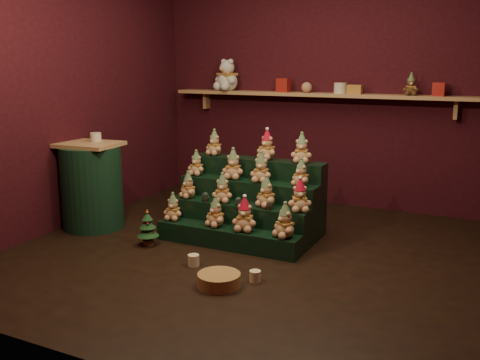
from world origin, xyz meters
The scene contains 40 objects.
ground centered at (0.00, 0.00, 0.00)m, with size 4.00×4.00×0.00m, color black.
back_wall centered at (0.00, 2.05, 1.40)m, with size 4.00×0.10×2.80m, color black.
front_wall centered at (0.00, -2.05, 1.40)m, with size 4.00×0.10×2.80m, color black.
left_wall centered at (-2.05, 0.00, 1.40)m, with size 0.10×4.00×2.80m, color black.
back_shelf centered at (0.00, 1.87, 1.29)m, with size 3.60×0.26×0.24m.
riser_tier_front centered at (-0.21, 0.05, 0.09)m, with size 1.40×0.22×0.18m, color black.
riser_tier_midfront centered at (-0.21, 0.27, 0.18)m, with size 1.40×0.22×0.36m, color black.
riser_tier_midback centered at (-0.21, 0.49, 0.27)m, with size 1.40×0.22×0.54m, color black.
riser_tier_back centered at (-0.21, 0.71, 0.36)m, with size 1.40×0.22×0.72m, color black.
teddy_0 centered at (-0.80, 0.06, 0.31)m, with size 0.19×0.17×0.26m, color tan, non-canonical shape.
teddy_1 centered at (-0.34, 0.06, 0.32)m, with size 0.20×0.18×0.28m, color tan, non-canonical shape.
teddy_2 centered at (-0.04, 0.06, 0.33)m, with size 0.22×0.20×0.31m, color tan, non-canonical shape.
teddy_3 centered at (0.35, 0.05, 0.33)m, with size 0.22×0.19×0.30m, color tan, non-canonical shape.
teddy_4 centered at (-0.75, 0.26, 0.49)m, with size 0.18×0.16×0.26m, color tan, non-canonical shape.
teddy_5 centered at (-0.37, 0.26, 0.50)m, with size 0.20×0.18×0.27m, color tan, non-canonical shape.
teddy_6 centered at (0.07, 0.29, 0.50)m, with size 0.20×0.18×0.28m, color tan, non-canonical shape.
teddy_7 centered at (0.40, 0.28, 0.51)m, with size 0.21×0.19×0.29m, color tan, non-canonical shape.
teddy_8 centered at (-0.79, 0.49, 0.66)m, with size 0.18×0.16×0.25m, color tan, non-canonical shape.
teddy_9 centered at (-0.38, 0.50, 0.69)m, with size 0.21×0.19×0.30m, color tan, non-canonical shape.
teddy_10 centered at (-0.07, 0.48, 0.68)m, with size 0.21×0.19×0.29m, color tan, non-canonical shape.
teddy_11 centered at (0.33, 0.50, 0.67)m, with size 0.18×0.16×0.25m, color tan, non-canonical shape.
teddy_12 centered at (-0.71, 0.72, 0.85)m, with size 0.18×0.17×0.26m, color tan, non-canonical shape.
teddy_13 centered at (-0.12, 0.72, 0.87)m, with size 0.21×0.19×0.29m, color tan, non-canonical shape.
teddy_14 centered at (0.25, 0.71, 0.86)m, with size 0.20×0.18×0.28m, color tan, non-canonical shape.
snow_globe_a centered at (-0.53, 0.21, 0.41)m, with size 0.07×0.07×0.09m.
snow_globe_b centered at (-0.18, 0.21, 0.40)m, with size 0.06×0.06×0.08m.
snow_globe_c centered at (0.14, 0.21, 0.40)m, with size 0.06×0.06×0.08m.
side_table centered at (-1.73, -0.02, 0.44)m, with size 0.61×0.61×0.88m.
table_ornament centered at (-1.73, 0.08, 0.92)m, with size 0.11×0.11×0.09m, color beige.
mini_christmas_tree centered at (-0.89, -0.23, 0.17)m, with size 0.20×0.20×0.35m.
mug_left centered at (-0.25, -0.48, 0.05)m, with size 0.10×0.10×0.10m, color beige.
mug_right centered at (0.35, -0.56, 0.04)m, with size 0.09×0.09×0.09m, color beige.
wicker_basket centered at (0.14, -0.76, 0.05)m, with size 0.33×0.33×0.10m, color #AC8445.
white_bear centered at (-1.14, 1.84, 1.56)m, with size 0.34×0.31×0.48m, color silver, non-canonical shape.
brown_bear centered at (1.04, 1.84, 1.43)m, with size 0.16×0.15×0.23m, color #50321A, non-canonical shape.
gift_tin_red_a centered at (-0.40, 1.85, 1.40)m, with size 0.14×0.14×0.16m, color #A72119.
gift_tin_cream centered at (0.28, 1.85, 1.38)m, with size 0.14×0.14×0.12m, color beige.
gift_tin_red_b centered at (1.33, 1.85, 1.39)m, with size 0.12×0.12×0.14m, color #A72119.
shelf_plush_ball centered at (-0.12, 1.85, 1.38)m, with size 0.12×0.12×0.12m, color tan.
scarf_gift_box centered at (0.45, 1.85, 1.37)m, with size 0.16×0.10×0.10m, color orange.
Camera 1 is at (1.97, -4.08, 1.66)m, focal length 40.00 mm.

